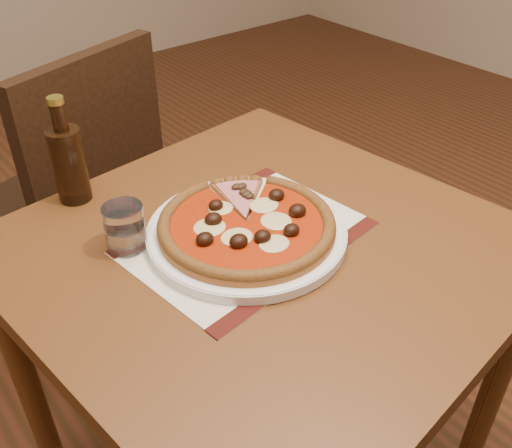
# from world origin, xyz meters

# --- Properties ---
(table) EXTENTS (0.88, 0.88, 0.75)m
(table) POSITION_xyz_m (-0.45, 0.05, 0.65)
(table) COLOR brown
(table) RESTS_ON ground
(chair_far) EXTENTS (0.55, 0.55, 0.92)m
(chair_far) POSITION_xyz_m (-0.50, 0.78, 0.52)
(chair_far) COLOR black
(chair_far) RESTS_ON ground
(placemat) EXTENTS (0.43, 0.33, 0.00)m
(placemat) POSITION_xyz_m (-0.46, 0.08, 0.75)
(placemat) COLOR beige
(placemat) RESTS_ON table
(plate) EXTENTS (0.35, 0.35, 0.02)m
(plate) POSITION_xyz_m (-0.46, 0.08, 0.76)
(plate) COLOR white
(plate) RESTS_ON placemat
(pizza) EXTENTS (0.31, 0.31, 0.04)m
(pizza) POSITION_xyz_m (-0.46, 0.08, 0.78)
(pizza) COLOR #A35C27
(pizza) RESTS_ON plate
(ham_slice) EXTENTS (0.11, 0.14, 0.02)m
(ham_slice) POSITION_xyz_m (-0.40, 0.17, 0.78)
(ham_slice) COLOR #A35C27
(ham_slice) RESTS_ON plate
(water_glass) EXTENTS (0.07, 0.07, 0.08)m
(water_glass) POSITION_xyz_m (-0.64, 0.19, 0.79)
(water_glass) COLOR white
(water_glass) RESTS_ON table
(bottle) EXTENTS (0.06, 0.06, 0.21)m
(bottle) POSITION_xyz_m (-0.64, 0.39, 0.83)
(bottle) COLOR #321B0C
(bottle) RESTS_ON table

